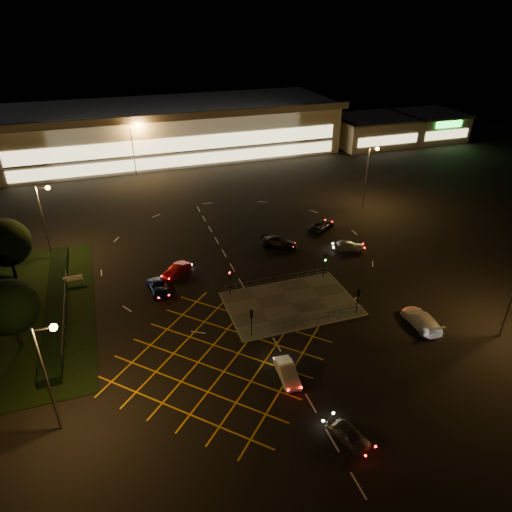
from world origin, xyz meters
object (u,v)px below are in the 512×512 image
object	(u,v)px
car_near_silver	(349,434)
car_queue_white	(287,373)
signal_sw	(251,318)
car_east_grey	(322,226)
car_far_dkgrey	(279,243)
car_left_blue	(159,288)
signal_ne	(325,261)
signal_se	(358,296)
signal_nw	(230,278)
car_right_silver	(348,245)
car_approach_white	(422,319)
car_circ_red	(177,270)

from	to	relation	value
car_near_silver	car_queue_white	world-z (taller)	car_queue_white
signal_sw	car_east_grey	distance (m)	27.19
car_far_dkgrey	car_left_blue	bearing A→B (deg)	144.49
car_queue_white	car_left_blue	bearing A→B (deg)	120.89
signal_sw	car_east_grey	bearing A→B (deg)	-131.05
car_left_blue	car_queue_white	bearing A→B (deg)	-71.40
signal_sw	signal_ne	bearing A→B (deg)	-146.35
signal_se	car_queue_white	size ratio (longest dim) A/B	0.77
car_far_dkgrey	signal_nw	bearing A→B (deg)	169.06
car_left_blue	car_east_grey	distance (m)	27.19
car_east_grey	car_far_dkgrey	bearing A→B (deg)	77.84
car_near_silver	car_far_dkgrey	distance (m)	32.05
signal_se	car_queue_white	world-z (taller)	signal_se
car_left_blue	car_east_grey	size ratio (longest dim) A/B	0.94
signal_se	car_right_silver	size ratio (longest dim) A/B	0.76
signal_nw	car_approach_white	world-z (taller)	signal_nw
signal_nw	signal_sw	bearing A→B (deg)	-90.00
signal_sw	car_circ_red	xyz separation A→B (m)	(-5.03, 14.45, -1.70)
signal_sw	car_queue_white	world-z (taller)	signal_sw
car_near_silver	signal_ne	bearing A→B (deg)	47.40
car_east_grey	car_approach_white	bearing A→B (deg)	144.54
car_left_blue	car_approach_white	world-z (taller)	car_approach_white
car_approach_white	signal_ne	bearing A→B (deg)	-63.78
signal_ne	car_far_dkgrey	size ratio (longest dim) A/B	0.62
car_circ_red	signal_sw	bearing A→B (deg)	-19.39
signal_sw	signal_nw	world-z (taller)	same
signal_ne	car_east_grey	xyz separation A→B (m)	(5.82, 12.48, -1.72)
signal_nw	car_approach_white	size ratio (longest dim) A/B	0.60
car_approach_white	car_far_dkgrey	bearing A→B (deg)	-67.98
car_far_dkgrey	car_approach_white	bearing A→B (deg)	-124.01
car_near_silver	car_east_grey	xyz separation A→B (m)	(14.63, 34.75, 0.01)
car_right_silver	car_far_dkgrey	bearing A→B (deg)	88.18
signal_ne	car_right_silver	xyz separation A→B (m)	(6.40, 5.46, -1.66)
car_left_blue	car_approach_white	xyz separation A→B (m)	(25.18, -15.16, 0.15)
car_left_blue	car_far_dkgrey	size ratio (longest dim) A/B	0.86
car_left_blue	car_circ_red	bearing A→B (deg)	42.14
signal_se	car_far_dkgrey	size ratio (longest dim) A/B	0.62
signal_nw	car_east_grey	size ratio (longest dim) A/B	0.67
car_near_silver	car_far_dkgrey	world-z (taller)	car_far_dkgrey
signal_nw	car_east_grey	xyz separation A→B (m)	(17.82, 12.48, -1.72)
car_near_silver	car_right_silver	size ratio (longest dim) A/B	0.90
signal_ne	car_left_blue	bearing A→B (deg)	170.78
car_circ_red	car_far_dkgrey	bearing A→B (deg)	61.66
signal_sw	signal_se	size ratio (longest dim) A/B	1.00
signal_se	car_circ_red	distance (m)	22.39
car_near_silver	car_right_silver	distance (m)	31.63
signal_ne	car_approach_white	xyz separation A→B (m)	(5.44, -11.96, -1.60)
signal_sw	signal_nw	bearing A→B (deg)	-90.00
car_queue_white	car_east_grey	world-z (taller)	car_queue_white
car_left_blue	car_far_dkgrey	world-z (taller)	car_far_dkgrey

